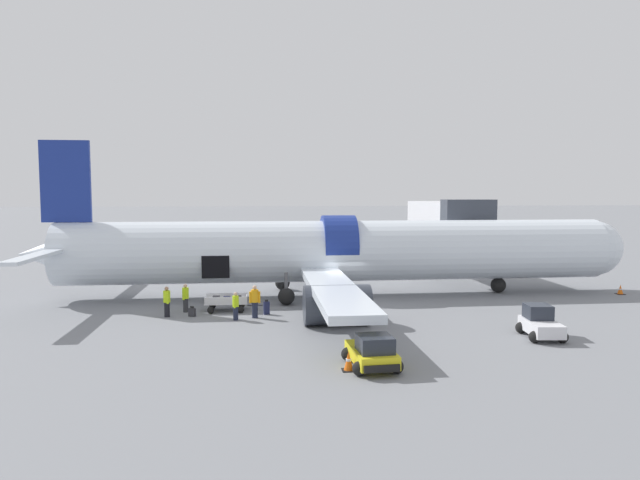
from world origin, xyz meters
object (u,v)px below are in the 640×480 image
airplane (332,252)px  baggage_tug_mid (372,353)px  ground_crew_loader_b (167,301)px  ground_crew_supervisor (255,301)px  ground_crew_loader_a (186,297)px  baggage_cart_loading (228,303)px  suitcase_on_tarmac_upright (192,312)px  suitcase_on_tarmac_spare (267,308)px  baggage_tug_lead (540,324)px  ground_crew_driver (236,305)px

airplane → baggage_tug_mid: (-0.44, -15.80, -2.34)m
ground_crew_loader_b → ground_crew_supervisor: bearing=-9.1°
ground_crew_loader_a → baggage_tug_mid: bearing=-53.2°
baggage_tug_mid → baggage_cart_loading: 13.23m
airplane → ground_crew_supervisor: bearing=-129.5°
ground_crew_supervisor → suitcase_on_tarmac_upright: 3.65m
baggage_tug_mid → suitcase_on_tarmac_spare: (-4.01, 10.43, -0.24)m
suitcase_on_tarmac_upright → baggage_tug_lead: bearing=-20.7°
ground_crew_loader_a → suitcase_on_tarmac_spare: bearing=-13.9°
ground_crew_loader_a → suitcase_on_tarmac_upright: 1.49m
ground_crew_supervisor → suitcase_on_tarmac_spare: ground_crew_supervisor is taller
baggage_tug_mid → suitcase_on_tarmac_upright: 13.18m
baggage_tug_lead → suitcase_on_tarmac_upright: (-17.13, 6.48, -0.41)m
baggage_cart_loading → suitcase_on_tarmac_spare: (2.25, -1.22, -0.10)m
baggage_tug_lead → ground_crew_loader_b: (-18.52, 6.54, 0.25)m
ground_crew_driver → suitcase_on_tarmac_upright: ground_crew_driver is taller
baggage_tug_mid → ground_crew_loader_b: size_ratio=1.83×
airplane → ground_crew_loader_b: size_ratio=23.67×
baggage_tug_mid → baggage_cart_loading: bearing=118.3°
airplane → ground_crew_driver: (-6.14, -6.63, -2.14)m
suitcase_on_tarmac_upright → ground_crew_driver: bearing=-25.3°
baggage_tug_lead → baggage_cart_loading: size_ratio=0.86×
ground_crew_loader_a → ground_crew_supervisor: (4.01, -1.97, 0.09)m
baggage_tug_mid → ground_crew_supervisor: size_ratio=1.71×
baggage_tug_lead → ground_crew_driver: ground_crew_driver is taller
airplane → baggage_tug_lead: 14.86m
airplane → suitcase_on_tarmac_upright: size_ratio=68.84×
airplane → ground_crew_loader_a: (-9.11, -4.21, -2.08)m
ground_crew_loader_a → baggage_tug_lead: bearing=-23.7°
baggage_cart_loading → airplane: bearing=31.7°
airplane → suitcase_on_tarmac_spare: bearing=-129.7°
ground_crew_loader_a → suitcase_on_tarmac_upright: (0.51, -1.25, -0.63)m
baggage_tug_mid → suitcase_on_tarmac_upright: bearing=128.3°
ground_crew_driver → suitcase_on_tarmac_upright: 2.79m
baggage_tug_lead → baggage_cart_loading: (-15.23, 7.80, -0.17)m
ground_crew_loader_a → ground_crew_driver: ground_crew_loader_a is taller
airplane → baggage_tug_mid: airplane is taller
ground_crew_supervisor → suitcase_on_tarmac_upright: (-3.50, 0.72, -0.72)m
baggage_cart_loading → suitcase_on_tarmac_upright: size_ratio=5.71×
ground_crew_loader_b → suitcase_on_tarmac_upright: (1.38, -0.06, -0.66)m
ground_crew_driver → ground_crew_loader_a: bearing=140.9°
ground_crew_loader_b → airplane: bearing=28.4°
baggage_cart_loading → ground_crew_loader_b: bearing=-159.0°
suitcase_on_tarmac_upright → baggage_tug_mid: bearing=-51.7°
ground_crew_loader_a → baggage_cart_loading: bearing=1.5°
baggage_cart_loading → ground_crew_driver: ground_crew_driver is taller
baggage_cart_loading → ground_crew_loader_b: size_ratio=1.96×
baggage_cart_loading → ground_crew_supervisor: bearing=-51.9°
airplane → ground_crew_supervisor: size_ratio=22.18×
ground_crew_loader_a → ground_crew_driver: bearing=-39.1°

